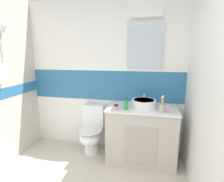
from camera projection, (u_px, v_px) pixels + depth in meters
name	position (u px, v px, depth m)	size (l,w,h in m)	color
wall_back_tiled	(105.00, 76.00, 2.94)	(3.20, 0.20, 2.50)	white
wall_right_plain	(222.00, 98.00, 1.48)	(0.10, 3.48, 2.50)	white
vanity_cabinet	(141.00, 133.00, 2.66)	(1.02, 0.61, 0.85)	beige
sink_basin	(144.00, 103.00, 2.54)	(0.36, 0.40, 0.18)	white
toilet	(92.00, 131.00, 2.88)	(0.37, 0.50, 0.80)	white
toothbrush_cup	(162.00, 108.00, 2.34)	(0.08, 0.08, 0.23)	#B2ADA3
soap_dispenser	(126.00, 105.00, 2.44)	(0.06, 0.06, 0.17)	green
hair_gel_jar	(116.00, 107.00, 2.45)	(0.08, 0.08, 0.07)	pink
toothpaste_tube_upright	(168.00, 108.00, 2.30)	(0.03, 0.03, 0.15)	pink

